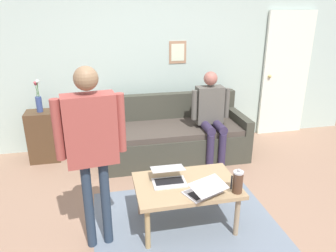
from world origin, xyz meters
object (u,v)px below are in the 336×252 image
Objects in this scene: laptop_left at (205,190)px; laptop_center at (169,178)px; couch at (173,137)px; french_press at (238,182)px; flower_vase at (39,99)px; coffee_table at (186,188)px; side_shelf at (44,136)px; person_seated at (211,112)px; person_standing at (91,138)px; interior_door at (286,75)px.

laptop_center is (0.28, -0.29, 0.00)m from laptop_left.
couch is 6.20× the size of laptop_center.
flower_vase is at bearing -46.21° from french_press.
coffee_table is 2.46m from side_shelf.
laptop_center is at bearing 75.35° from couch.
laptop_center is at bearing 55.60° from person_seated.
person_standing reaches higher than side_shelf.
laptop_center is 0.92m from person_standing.
laptop_left is at bearing -5.69° from french_press.
french_press is at bearing 79.61° from person_seated.
laptop_left is at bearing 129.48° from flower_vase.
side_shelf is at bearing -46.15° from french_press.
person_seated reaches higher than coffee_table.
laptop_center is 1.36× the size of french_press.
interior_door is 8.30× the size of french_press.
laptop_center is at bearing 40.16° from interior_door.
person_seated is (-0.61, -1.58, 0.21)m from laptop_left.
interior_door reaches higher than flower_vase.
person_standing is at bearing -6.44° from laptop_left.
person_standing is at bearing -6.26° from french_press.
interior_door is at bearing -136.86° from coffee_table.
person_standing is (1.29, -0.14, 0.50)m from french_press.
person_standing is at bearing 57.04° from couch.
french_press is at bearing 133.79° from flower_vase.
person_seated is at bearing 167.85° from flower_vase.
coffee_table is 3.03× the size of laptop_center.
french_press is at bearing 151.12° from laptop_center.
coffee_table is 1.57m from person_seated.
laptop_center is 0.67m from french_press.
couch reaches higher than laptop_left.
flower_vase is at bearing -49.33° from coffee_table.
laptop_left is 2.70m from side_shelf.
french_press is 0.19× the size of person_seated.
french_press is at bearing 149.61° from coffee_table.
french_press is (1.87, 2.40, -0.44)m from interior_door.
side_shelf is 0.55m from flower_vase.
interior_door is 0.99× the size of couch.
couch is 1.95m from flower_vase.
person_seated reaches higher than french_press.
couch is at bearing 15.15° from interior_door.
couch is (2.06, 0.56, -0.72)m from interior_door.
french_press is (-0.19, 1.84, 0.28)m from couch.
french_press is 0.15× the size of person_standing.
person_standing reaches higher than laptop_center.
person_standing is (1.10, 1.70, 0.78)m from couch.
side_shelf is (1.84, -0.27, 0.06)m from couch.
interior_door is 3.07m from french_press.
person_standing is (0.87, 0.11, 0.66)m from coffee_table.
person_standing is 1.32× the size of person_seated.
person_standing is at bearing 14.49° from laptop_center.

